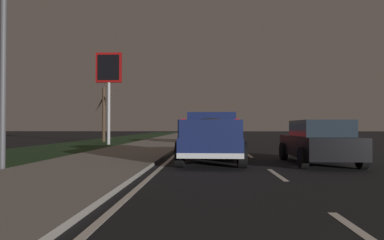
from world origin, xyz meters
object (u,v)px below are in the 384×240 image
object	(u,v)px
sedan_red	(207,133)
bare_tree_far	(104,113)
sedan_black	(318,142)
street_light_near	(12,2)
gas_price_sign	(109,76)
pickup_truck	(212,136)

from	to	relation	value
sedan_red	bare_tree_far	xyz separation A→B (m)	(3.04, 8.98, 1.75)
sedan_black	street_light_near	xyz separation A→B (m)	(-2.05, 9.87, 4.35)
street_light_near	gas_price_sign	bearing A→B (deg)	4.77
sedan_red	sedan_black	xyz separation A→B (m)	(-14.85, -3.91, 0.00)
pickup_truck	sedan_black	xyz separation A→B (m)	(-0.66, -3.74, -0.20)
sedan_red	gas_price_sign	bearing A→B (deg)	103.23
gas_price_sign	sedan_red	bearing A→B (deg)	-76.77
sedan_black	street_light_near	world-z (taller)	street_light_near
bare_tree_far	sedan_black	bearing A→B (deg)	-144.23
gas_price_sign	bare_tree_far	size ratio (longest dim) A/B	1.27
sedan_red	bare_tree_far	bearing A→B (deg)	71.27
pickup_truck	gas_price_sign	size ratio (longest dim) A/B	0.81
gas_price_sign	street_light_near	xyz separation A→B (m)	(-15.19, -1.27, 0.06)
pickup_truck	gas_price_sign	xyz separation A→B (m)	(12.49, 7.41, 4.09)
sedan_black	gas_price_sign	bearing A→B (deg)	40.28
sedan_red	gas_price_sign	distance (m)	8.58
pickup_truck	sedan_black	size ratio (longest dim) A/B	1.24
sedan_black	street_light_near	bearing A→B (deg)	101.71
sedan_red	gas_price_sign	xyz separation A→B (m)	(-1.70, 7.23, 4.29)
pickup_truck	sedan_black	distance (m)	3.80
sedan_red	sedan_black	world-z (taller)	same
sedan_black	gas_price_sign	xyz separation A→B (m)	(13.15, 11.14, 4.29)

